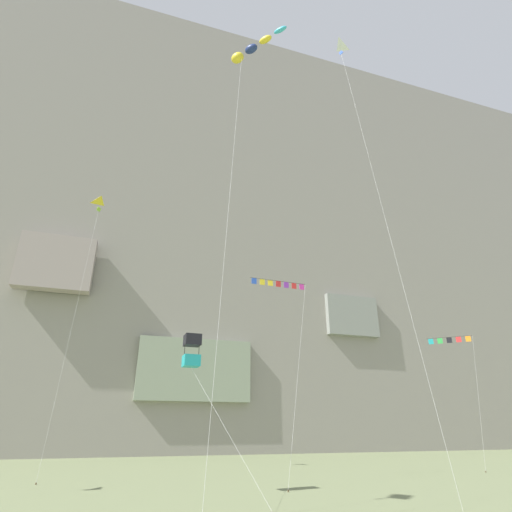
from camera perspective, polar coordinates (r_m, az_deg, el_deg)
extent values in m
cube|color=gray|center=(81.62, -8.67, 4.86)|extent=(180.00, 21.02, 82.02)
cube|color=gray|center=(64.29, -26.03, -0.89)|extent=(9.92, 2.07, 7.98)
cube|color=gray|center=(62.73, -8.56, -15.42)|extent=(16.40, 2.41, 8.76)
cube|color=gray|center=(74.40, 12.86, -8.28)|extent=(9.67, 2.98, 7.00)
cylinder|color=black|center=(45.73, 25.23, -10.19)|extent=(3.16, 2.86, 0.03)
cube|color=orange|center=(45.75, 27.42, -10.19)|extent=(0.38, 0.35, 0.53)
cube|color=red|center=(45.70, 26.36, -10.37)|extent=(0.39, 0.36, 0.53)
cube|color=black|center=(45.68, 25.29, -10.54)|extent=(0.39, 0.36, 0.53)
cube|color=green|center=(45.66, 24.23, -10.72)|extent=(0.40, 0.37, 0.53)
cube|color=teal|center=(45.67, 23.16, -10.88)|extent=(0.40, 0.37, 0.53)
cylinder|color=silver|center=(44.48, 28.56, -17.02)|extent=(1.73, 0.14, 11.70)
cylinder|color=#4C3823|center=(43.89, 29.33, -24.70)|extent=(0.08, 0.08, 0.12)
pyramid|color=yellow|center=(44.34, -20.47, 5.95)|extent=(1.69, 1.87, 0.38)
cube|color=#8CCC33|center=(44.10, -21.03, 6.09)|extent=(0.43, 0.30, 0.51)
cylinder|color=silver|center=(37.74, -24.03, -7.98)|extent=(0.55, 4.94, 23.55)
cylinder|color=#4C3823|center=(34.55, -28.28, -26.12)|extent=(0.08, 0.08, 0.12)
cube|color=black|center=(26.24, -8.84, -11.50)|extent=(1.02, 1.02, 0.69)
cube|color=teal|center=(26.03, -9.01, -14.23)|extent=(1.02, 1.02, 0.69)
cylinder|color=black|center=(26.21, -7.95, -12.94)|extent=(0.03, 0.03, 1.85)
cylinder|color=black|center=(26.06, -9.90, -12.77)|extent=(0.03, 0.03, 1.85)
cylinder|color=silver|center=(23.18, -4.35, -22.69)|extent=(2.98, 5.90, 6.80)
cylinder|color=black|center=(34.49, 3.12, -3.49)|extent=(5.07, 0.24, 0.02)
cube|color=#CC3399|center=(35.30, 6.38, -4.30)|extent=(0.44, 0.07, 0.49)
cube|color=red|center=(34.99, 5.31, -4.17)|extent=(0.44, 0.06, 0.49)
cube|color=purple|center=(34.69, 4.23, -4.04)|extent=(0.44, 0.05, 0.49)
cube|color=red|center=(34.40, 3.13, -3.91)|extent=(0.44, 0.08, 0.49)
cube|color=yellow|center=(34.13, 2.02, -3.77)|extent=(0.44, 0.09, 0.49)
cube|color=yellow|center=(33.87, 0.88, -3.63)|extent=(0.44, 0.07, 0.49)
cube|color=blue|center=(33.62, -0.27, -3.49)|extent=(0.44, 0.05, 0.49)
cylinder|color=silver|center=(30.96, 5.91, -15.25)|extent=(4.03, 4.71, 14.77)
cylinder|color=#4C3823|center=(27.97, 4.50, -29.80)|extent=(0.08, 0.08, 0.12)
ellipsoid|color=yellow|center=(29.09, -2.58, 25.83)|extent=(1.07, 1.12, 0.71)
ellipsoid|color=navy|center=(28.73, -0.67, 26.85)|extent=(0.97, 1.05, 0.59)
ellipsoid|color=yellow|center=(28.41, 1.32, 27.88)|extent=(0.87, 0.97, 0.47)
ellipsoid|color=#38B2D1|center=(28.12, 3.39, 28.90)|extent=(0.77, 0.89, 0.35)
cylinder|color=silver|center=(19.73, -3.99, 4.88)|extent=(1.88, 2.76, 25.06)
pyramid|color=white|center=(34.18, 11.20, 25.74)|extent=(1.29, 1.13, 0.31)
cube|color=blue|center=(34.06, 11.74, 25.96)|extent=(0.20, 0.32, 0.37)
cylinder|color=silver|center=(24.32, 17.47, 5.21)|extent=(1.10, 3.37, 28.74)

